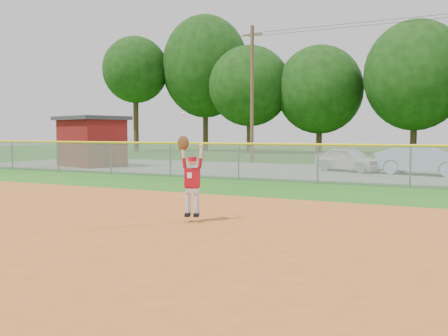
# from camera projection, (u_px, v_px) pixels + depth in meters

# --- Properties ---
(ground) EXTENTS (120.00, 120.00, 0.00)m
(ground) POSITION_uv_depth(u_px,v_px,m) (178.00, 228.00, 10.16)
(ground) COLOR #216015
(ground) RESTS_ON ground
(clay_infield) EXTENTS (24.00, 16.00, 0.04)m
(clay_infield) POSITION_uv_depth(u_px,v_px,m) (71.00, 261.00, 7.49)
(clay_infield) COLOR #AD571F
(clay_infield) RESTS_ON ground
(parking_strip) EXTENTS (44.00, 10.00, 0.03)m
(parking_strip) POSITION_uv_depth(u_px,v_px,m) (352.00, 172.00, 24.40)
(parking_strip) COLOR gray
(parking_strip) RESTS_ON ground
(car_white_a) EXTENTS (3.85, 2.79, 1.22)m
(car_white_a) POSITION_uv_depth(u_px,v_px,m) (349.00, 159.00, 24.78)
(car_white_a) COLOR white
(car_white_a) RESTS_ON parking_strip
(car_blue) EXTENTS (4.46, 2.43, 1.39)m
(car_blue) POSITION_uv_depth(u_px,v_px,m) (424.00, 160.00, 22.69)
(car_blue) COLOR #9CC8E9
(car_blue) RESTS_ON parking_strip
(utility_shed) EXTENTS (4.58, 4.01, 2.90)m
(utility_shed) POSITION_uv_depth(u_px,v_px,m) (92.00, 141.00, 28.75)
(utility_shed) COLOR #600F0D
(utility_shed) RESTS_ON ground
(outfield_fence) EXTENTS (40.06, 0.10, 1.55)m
(outfield_fence) POSITION_uv_depth(u_px,v_px,m) (318.00, 161.00, 19.00)
(outfield_fence) COLOR gray
(outfield_fence) RESTS_ON ground
(power_lines) EXTENTS (19.40, 0.24, 9.00)m
(power_lines) POSITION_uv_depth(u_px,v_px,m) (394.00, 86.00, 28.96)
(power_lines) COLOR #4C3823
(power_lines) RESTS_ON ground
(tree_line) EXTENTS (62.37, 13.00, 14.43)m
(tree_line) POSITION_uv_depth(u_px,v_px,m) (422.00, 68.00, 42.93)
(tree_line) COLOR #422D1C
(tree_line) RESTS_ON ground
(ballplayer) EXTENTS (0.57, 0.32, 2.22)m
(ballplayer) POSITION_uv_depth(u_px,v_px,m) (191.00, 176.00, 10.61)
(ballplayer) COLOR silver
(ballplayer) RESTS_ON ground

